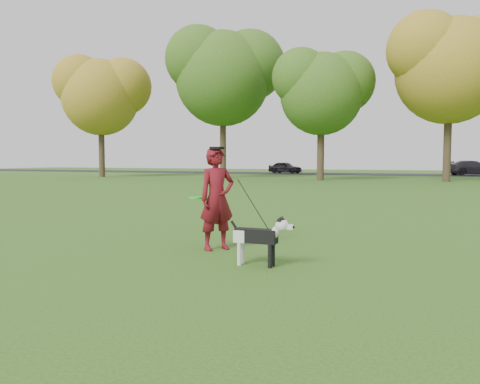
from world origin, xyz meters
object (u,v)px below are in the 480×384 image
at_px(dog, 261,235).
at_px(car_right, 473,168).
at_px(man, 217,199).
at_px(car_left, 285,167).

height_order(dog, car_right, car_right).
distance_m(man, dog, 1.38).
relative_size(man, car_right, 0.36).
bearing_deg(man, car_right, 29.08).
bearing_deg(car_right, dog, 152.31).
relative_size(car_left, car_right, 0.77).
xyz_separation_m(man, car_right, (6.87, 39.75, -0.14)).
bearing_deg(man, car_left, 53.69).
bearing_deg(dog, car_right, 81.81).
height_order(dog, car_left, car_left).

